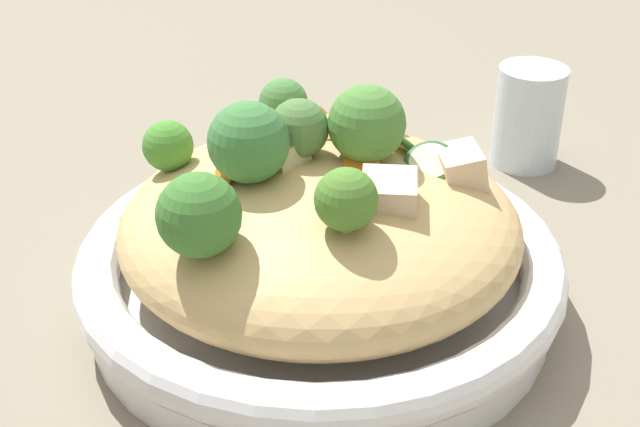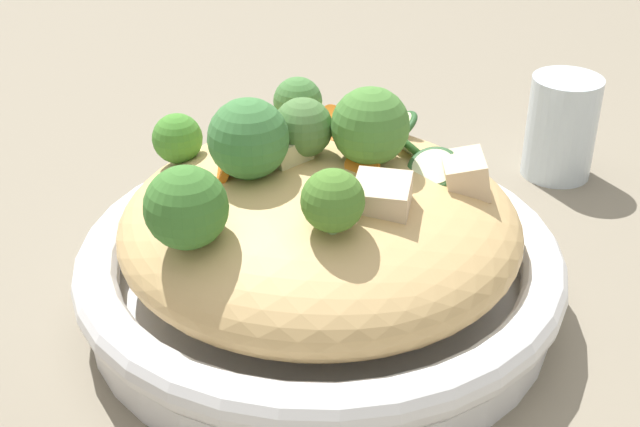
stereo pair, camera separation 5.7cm
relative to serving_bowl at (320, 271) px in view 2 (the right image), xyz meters
The scene contains 8 objects.
ground_plane 0.03m from the serving_bowl, ahead, with size 3.00×3.00×0.00m, color gray.
serving_bowl is the anchor object (origin of this frame).
noodle_heap 0.04m from the serving_bowl, 11.93° to the left, with size 0.27×0.27×0.09m.
broccoli_florets 0.10m from the serving_bowl, 110.61° to the right, with size 0.20×0.20×0.08m.
carrot_coins 0.08m from the serving_bowl, 157.53° to the left, with size 0.18×0.14×0.04m.
zucchini_slices 0.10m from the serving_bowl, 110.41° to the left, with size 0.15×0.08×0.04m.
chicken_chunks 0.09m from the serving_bowl, 54.11° to the left, with size 0.12×0.14×0.04m.
drinking_glass 0.29m from the serving_bowl, 106.93° to the left, with size 0.06×0.06×0.09m.
Camera 2 is at (0.45, -0.22, 0.36)m, focal length 49.17 mm.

